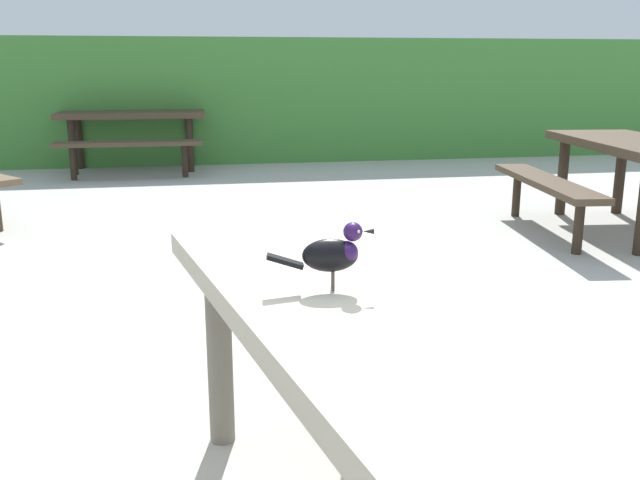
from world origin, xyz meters
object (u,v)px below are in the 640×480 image
picnic_table_foreground (378,360)px  picnic_table_mid_right (133,126)px  picnic_table_far_centre (633,163)px  bird_grackle (334,253)px

picnic_table_foreground → picnic_table_mid_right: 7.61m
picnic_table_mid_right → picnic_table_far_centre: 5.92m
picnic_table_far_centre → bird_grackle: bearing=-133.6°
picnic_table_foreground → bird_grackle: bird_grackle is taller
picnic_table_foreground → picnic_table_far_centre: size_ratio=1.07×
picnic_table_foreground → picnic_table_far_centre: bearing=48.0°
picnic_table_far_centre → picnic_table_foreground: bearing=-132.0°
bird_grackle → picnic_table_far_centre: bird_grackle is taller
picnic_table_foreground → picnic_table_mid_right: (-1.19, 7.52, 0.00)m
picnic_table_foreground → picnic_table_far_centre: same height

